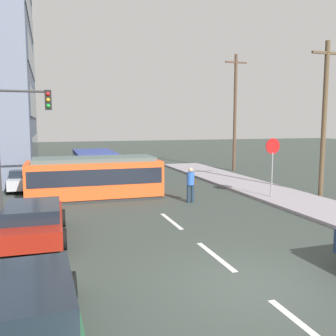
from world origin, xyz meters
The scene contains 18 objects.
ground_plane centered at (0.00, 10.00, 0.00)m, with size 120.00×120.00×0.00m, color #38403B.
sidewalk_curb_right centered at (6.80, 6.00, 0.07)m, with size 3.20×36.00×0.14m, color #989099.
lane_stripe_0 centered at (0.00, -2.00, 0.01)m, with size 0.16×2.40×0.01m, color silver.
lane_stripe_1 centered at (0.00, 2.00, 0.01)m, with size 0.16×2.40×0.01m, color silver.
lane_stripe_2 centered at (0.00, 6.00, 0.01)m, with size 0.16×2.40×0.01m, color silver.
lane_stripe_3 centered at (0.00, 17.41, 0.01)m, with size 0.16×2.40×0.01m, color silver.
lane_stripe_4 centered at (0.00, 23.41, 0.01)m, with size 0.16×2.40×0.01m, color silver.
streetcar_tram centered at (-2.26, 11.41, 1.07)m, with size 6.58×2.66×2.07m.
city_bus centered at (-1.51, 17.87, 1.07)m, with size 2.55×5.11×1.89m.
pedestrian_crossing centered at (1.94, 8.96, 0.94)m, with size 0.46×0.36×1.67m.
parked_sedan_near centered at (-4.90, -0.94, 0.62)m, with size 2.02×4.50×1.19m.
parked_sedan_mid centered at (-4.96, 5.19, 0.62)m, with size 2.11×4.32×1.19m.
parked_sedan_far centered at (-5.66, 15.37, 0.62)m, with size 1.98×4.51×1.19m.
parked_sedan_furthest centered at (-5.26, 21.07, 0.62)m, with size 2.02×4.08×1.19m.
stop_sign centered at (5.99, 8.39, 2.19)m, with size 0.76×0.07×2.88m.
traffic_light_mast centered at (-5.57, 9.62, 3.65)m, with size 2.28×0.33×5.28m.
utility_pole_near centered at (8.95, 8.41, 4.08)m, with size 1.80×0.24×7.81m.
utility_pole_mid centered at (9.54, 19.06, 4.67)m, with size 1.80×0.24×8.98m.
Camera 1 is at (-4.40, -7.33, 3.77)m, focal length 39.95 mm.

